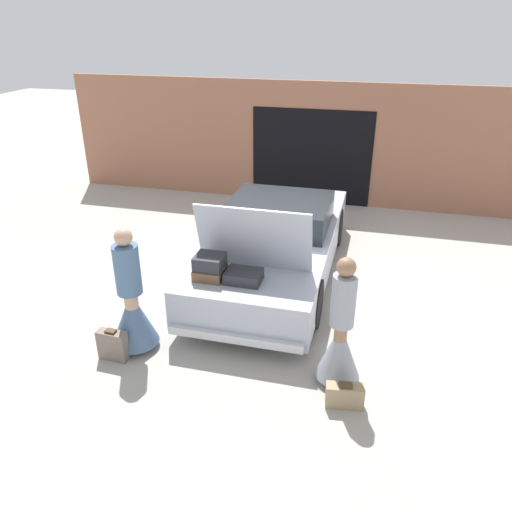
# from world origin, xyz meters

# --- Properties ---
(ground_plane) EXTENTS (40.00, 40.00, 0.00)m
(ground_plane) POSITION_xyz_m (0.00, 0.00, 0.00)
(ground_plane) COLOR #ADA89E
(garage_wall_back) EXTENTS (12.00, 0.14, 2.80)m
(garage_wall_back) POSITION_xyz_m (0.00, 3.90, 1.39)
(garage_wall_back) COLOR #9E664C
(garage_wall_back) RESTS_ON ground_plane
(car) EXTENTS (1.99, 4.92, 1.78)m
(car) POSITION_xyz_m (-0.00, 0.01, 0.58)
(car) COLOR #B2B7C6
(car) RESTS_ON ground_plane
(person_left) EXTENTS (0.63, 0.63, 1.76)m
(person_left) POSITION_xyz_m (-1.37, -2.59, 0.63)
(person_left) COLOR tan
(person_left) RESTS_ON ground_plane
(person_right) EXTENTS (0.55, 0.55, 1.70)m
(person_right) POSITION_xyz_m (1.37, -2.61, 0.61)
(person_right) COLOR #997051
(person_right) RESTS_ON ground_plane
(suitcase_beside_left_person) EXTENTS (0.40, 0.17, 0.45)m
(suitcase_beside_left_person) POSITION_xyz_m (-1.53, -2.91, 0.21)
(suitcase_beside_left_person) COLOR #75665B
(suitcase_beside_left_person) RESTS_ON ground_plane
(suitcase_beside_right_person) EXTENTS (0.46, 0.22, 0.32)m
(suitcase_beside_right_person) POSITION_xyz_m (1.50, -3.04, 0.15)
(suitcase_beside_right_person) COLOR #9E8460
(suitcase_beside_right_person) RESTS_ON ground_plane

